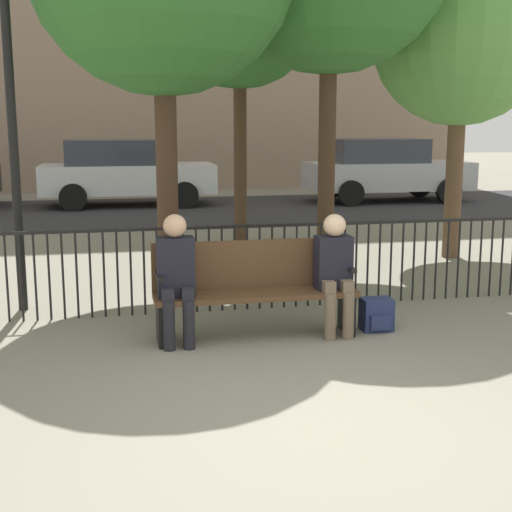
{
  "coord_description": "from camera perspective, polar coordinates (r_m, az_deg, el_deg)",
  "views": [
    {
      "loc": [
        -1.35,
        -4.54,
        2.05
      ],
      "look_at": [
        0.0,
        1.93,
        0.8
      ],
      "focal_mm": 50.0,
      "sensor_mm": 36.0,
      "label": 1
    }
  ],
  "objects": [
    {
      "name": "ground_plane",
      "position": [
        5.15,
        4.49,
        -12.74
      ],
      "size": [
        80.0,
        80.0,
        0.0
      ],
      "primitive_type": "plane",
      "color": "gray"
    },
    {
      "name": "backpack",
      "position": [
        7.2,
        9.63,
        -4.65
      ],
      "size": [
        0.3,
        0.26,
        0.32
      ],
      "color": "navy",
      "rests_on": "ground"
    },
    {
      "name": "park_bench",
      "position": [
        6.86,
        -0.14,
        -2.34
      ],
      "size": [
        1.94,
        0.45,
        0.92
      ],
      "color": "#4C331E",
      "rests_on": "ground"
    },
    {
      "name": "parked_car_0",
      "position": [
        18.89,
        10.26,
        6.87
      ],
      "size": [
        4.2,
        1.94,
        1.62
      ],
      "color": "#B7B7BC",
      "rests_on": "ground"
    },
    {
      "name": "seated_person_1",
      "position": [
        6.89,
        6.31,
        -0.92
      ],
      "size": [
        0.34,
        0.39,
        1.18
      ],
      "color": "brown",
      "rests_on": "ground"
    },
    {
      "name": "parked_car_1",
      "position": [
        17.92,
        -10.5,
        6.66
      ],
      "size": [
        4.2,
        1.94,
        1.62
      ],
      "color": "silver",
      "rests_on": "ground"
    },
    {
      "name": "seated_person_0",
      "position": [
        6.59,
        -6.41,
        -1.31
      ],
      "size": [
        0.34,
        0.39,
        1.22
      ],
      "color": "black",
      "rests_on": "ground"
    },
    {
      "name": "tree_1",
      "position": [
        11.26,
        16.11,
        16.55
      ],
      "size": [
        2.63,
        2.63,
        4.61
      ],
      "color": "brown",
      "rests_on": "ground"
    },
    {
      "name": "street_surface",
      "position": [
        16.72,
        -7.06,
        3.59
      ],
      "size": [
        24.0,
        6.0,
        0.01
      ],
      "color": "#2B2B2D",
      "rests_on": "ground"
    },
    {
      "name": "lamp_post",
      "position": [
        8.09,
        -19.21,
        14.4
      ],
      "size": [
        0.28,
        0.28,
        4.07
      ],
      "color": "black",
      "rests_on": "ground"
    },
    {
      "name": "fence_railing",
      "position": [
        7.78,
        -1.7,
        -0.33
      ],
      "size": [
        9.01,
        0.03,
        0.95
      ],
      "color": "black",
      "rests_on": "ground"
    },
    {
      "name": "tree_2",
      "position": [
        12.19,
        -1.32,
        19.68
      ],
      "size": [
        2.79,
        2.79,
        5.36
      ],
      "color": "#422D1E",
      "rests_on": "ground"
    }
  ]
}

